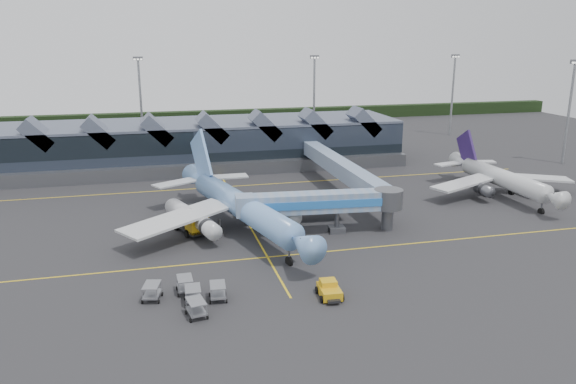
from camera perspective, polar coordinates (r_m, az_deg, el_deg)
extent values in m
plane|color=#29292B|center=(79.12, -3.31, -4.51)|extent=(260.00, 260.00, 0.00)
cube|color=yellow|center=(71.79, -2.10, -6.63)|extent=(120.00, 0.25, 0.01)
cube|color=yellow|center=(105.54, -6.19, 0.55)|extent=(120.00, 0.25, 0.01)
cube|color=yellow|center=(88.44, -4.54, -2.36)|extent=(0.25, 60.00, 0.01)
cube|color=black|center=(185.31, -9.83, 7.48)|extent=(260.00, 4.00, 4.00)
cube|color=black|center=(123.48, -9.88, 4.73)|extent=(90.00, 20.00, 9.00)
cube|color=slate|center=(122.72, -9.98, 6.89)|extent=(90.00, 20.00, 0.60)
cube|color=#5A5C62|center=(113.40, -9.36, 2.15)|extent=(90.00, 2.50, 2.60)
cube|color=slate|center=(117.25, -24.03, 5.44)|extent=(6.43, 6.00, 6.43)
cube|color=slate|center=(115.85, -18.65, 5.86)|extent=(6.43, 6.00, 6.43)
cube|color=slate|center=(115.48, -13.19, 6.24)|extent=(6.43, 6.00, 6.43)
cube|color=slate|center=(116.17, -7.73, 6.55)|extent=(6.43, 6.00, 6.43)
cube|color=slate|center=(117.87, -2.38, 6.81)|extent=(6.43, 6.00, 6.43)
cube|color=slate|center=(120.57, 2.79, 7.00)|extent=(6.43, 6.00, 6.43)
cube|color=slate|center=(124.18, 7.69, 7.13)|extent=(6.43, 6.00, 6.43)
cylinder|color=gray|center=(145.99, -14.71, 8.67)|extent=(0.56, 0.56, 22.00)
cube|color=#5A5C62|center=(145.20, -15.01, 12.97)|extent=(2.40, 0.50, 0.90)
cylinder|color=gray|center=(152.38, 2.66, 9.41)|extent=(0.56, 0.56, 22.00)
cube|color=#5A5C62|center=(151.62, 2.72, 13.55)|extent=(2.40, 0.50, 0.90)
cylinder|color=gray|center=(166.54, 16.35, 9.33)|extent=(0.56, 0.56, 22.00)
cube|color=#5A5C62|center=(165.85, 16.64, 13.10)|extent=(2.40, 0.50, 0.90)
cylinder|color=gray|center=(136.93, 26.61, 7.13)|extent=(0.56, 0.56, 22.00)
cube|color=#5A5C62|center=(136.09, 27.18, 11.70)|extent=(2.40, 0.50, 0.90)
cylinder|color=#759FED|center=(79.71, -4.65, -1.48)|extent=(10.84, 28.80, 3.56)
cone|color=#759FED|center=(65.47, 1.52, -5.25)|extent=(4.71, 5.69, 3.56)
cube|color=black|center=(64.71, 1.80, -4.80)|extent=(1.39, 0.67, 0.48)
cone|color=#759FED|center=(95.52, -9.06, 1.40)|extent=(5.13, 7.29, 3.56)
cube|color=silver|center=(77.89, -11.12, -2.61)|extent=(16.50, 13.28, 1.17)
cube|color=silver|center=(84.86, 0.63, -0.81)|extent=(16.45, 6.24, 1.17)
cylinder|color=silver|center=(76.17, -8.15, -3.59)|extent=(3.40, 5.35, 2.21)
cylinder|color=silver|center=(80.98, -0.11, -2.27)|extent=(3.40, 5.35, 2.21)
cube|color=#759FED|center=(93.18, -8.81, 3.40)|extent=(2.74, 8.92, 9.81)
cube|color=silver|center=(93.03, -11.33, 0.91)|extent=(7.89, 6.11, 0.23)
cube|color=silver|center=(95.92, -6.35, 1.56)|extent=(7.46, 3.00, 0.23)
cylinder|color=#5A5C62|center=(69.15, 0.11, -6.59)|extent=(0.26, 0.26, 2.06)
cylinder|color=#5A5C62|center=(80.53, -6.93, -3.46)|extent=(0.26, 0.26, 2.06)
cylinder|color=#5A5C62|center=(82.84, -3.05, -2.83)|extent=(0.26, 0.26, 2.06)
cylinder|color=black|center=(69.40, 0.11, -7.09)|extent=(0.75, 1.38, 1.32)
cylinder|color=silver|center=(104.38, 21.05, 1.28)|extent=(3.55, 21.36, 3.04)
cone|color=silver|center=(95.02, 25.43, -0.52)|extent=(3.13, 3.72, 3.04)
cube|color=black|center=(94.53, 25.65, -0.22)|extent=(1.16, 0.36, 0.48)
cone|color=silver|center=(114.79, 17.24, 2.95)|extent=(3.16, 4.94, 3.04)
cube|color=silver|center=(101.27, 17.44, 0.88)|extent=(13.25, 7.93, 1.02)
cube|color=silver|center=(109.56, 23.73, 1.35)|extent=(13.26, 7.41, 1.02)
cylinder|color=#5A5C62|center=(100.77, 19.30, 0.20)|extent=(1.97, 3.69, 1.89)
cylinder|color=#5A5C62|center=(106.39, 23.52, 0.56)|extent=(1.97, 3.69, 1.89)
cube|color=#2F1B53|center=(113.24, 17.68, 4.21)|extent=(0.62, 6.84, 7.42)
cube|color=silver|center=(112.23, 16.01, 2.77)|extent=(6.16, 3.59, 0.25)
cube|color=silver|center=(115.92, 18.92, 2.93)|extent=(6.13, 3.35, 0.25)
cylinder|color=#5A5C62|center=(97.40, 24.36, -1.51)|extent=(0.28, 0.28, 1.76)
cylinder|color=#5A5C62|center=(104.18, 19.48, 0.04)|extent=(0.28, 0.28, 1.76)
cylinder|color=#5A5C62|center=(107.18, 21.75, 0.23)|extent=(0.28, 0.28, 1.76)
cylinder|color=black|center=(97.56, 24.32, -1.82)|extent=(0.48, 1.14, 1.13)
cube|color=#6F8FB9|center=(78.87, 3.05, -1.03)|extent=(18.94, 4.44, 2.72)
cube|color=blue|center=(77.51, 3.27, -1.33)|extent=(18.71, 1.75, 1.13)
cube|color=#6F8FB9|center=(77.42, -4.44, -1.37)|extent=(2.69, 3.20, 2.82)
cylinder|color=#5A5C62|center=(80.17, 5.00, -2.53)|extent=(0.66, 0.66, 4.63)
cube|color=#5A5C62|center=(80.77, 4.96, -3.80)|extent=(2.41, 2.07, 0.84)
cylinder|color=black|center=(80.59, 4.31, -3.91)|extent=(0.45, 0.87, 0.84)
cylinder|color=black|center=(81.03, 5.61, -3.83)|extent=(0.45, 0.87, 0.84)
cylinder|color=#5A5C62|center=(81.60, 10.16, -0.69)|extent=(4.13, 4.13, 2.82)
cylinder|color=#5A5C62|center=(82.26, 10.08, -2.24)|extent=(1.69, 1.69, 4.63)
cube|color=black|center=(82.84, -10.31, -3.21)|extent=(5.88, 10.30, 0.56)
cube|color=gold|center=(79.19, -9.24, -3.15)|extent=(3.33, 3.20, 2.44)
cube|color=black|center=(78.24, -8.99, -2.94)|extent=(2.36, 0.98, 1.11)
cylinder|color=silver|center=(83.55, -10.73, -1.99)|extent=(4.58, 6.92, 2.55)
sphere|color=silver|center=(86.40, -11.58, -1.45)|extent=(2.44, 2.44, 2.44)
sphere|color=silver|center=(80.73, -9.82, -2.56)|extent=(2.44, 2.44, 2.44)
cylinder|color=black|center=(79.52, -10.24, -4.22)|extent=(0.74, 1.18, 1.11)
cylinder|color=black|center=(80.58, -8.44, -3.87)|extent=(0.74, 1.18, 1.11)
cylinder|color=black|center=(82.91, -11.33, -3.45)|extent=(0.74, 1.18, 1.11)
cylinder|color=black|center=(83.93, -9.59, -3.12)|extent=(0.74, 1.18, 1.11)
cylinder|color=black|center=(85.36, -12.06, -2.94)|extent=(0.74, 1.18, 1.11)
cylinder|color=black|center=(86.35, -10.36, -2.63)|extent=(0.74, 1.18, 1.11)
cube|color=gold|center=(61.27, 4.23, -10.02)|extent=(2.33, 3.58, 0.96)
cube|color=gold|center=(61.47, 4.11, -9.19)|extent=(1.82, 1.64, 0.67)
cube|color=black|center=(59.80, 4.67, -10.96)|extent=(1.39, 0.85, 0.29)
cylinder|color=black|center=(60.15, 3.47, -10.82)|extent=(0.34, 0.78, 0.77)
cylinder|color=black|center=(60.67, 5.52, -10.62)|extent=(0.34, 0.78, 0.77)
cylinder|color=black|center=(62.16, 2.96, -9.90)|extent=(0.34, 0.78, 0.77)
cylinder|color=black|center=(62.66, 4.95, -9.72)|extent=(0.34, 0.78, 0.77)
cube|color=gray|center=(63.09, -10.40, -9.50)|extent=(1.66, 2.56, 0.17)
cube|color=gray|center=(62.64, -10.45, -8.60)|extent=(1.66, 2.56, 0.09)
cylinder|color=black|center=(64.16, -9.68, -9.45)|extent=(0.15, 0.42, 0.41)
cube|color=gray|center=(61.01, -7.13, -10.26)|extent=(1.80, 2.65, 0.17)
cube|color=gray|center=(60.54, -7.16, -9.33)|extent=(1.80, 2.65, 0.09)
cylinder|color=black|center=(62.05, -6.35, -10.21)|extent=(0.17, 0.42, 0.41)
cube|color=gray|center=(62.24, -13.63, -10.06)|extent=(2.14, 2.83, 0.17)
cube|color=gray|center=(61.78, -13.70, -9.14)|extent=(2.14, 2.83, 0.09)
cylinder|color=black|center=(63.05, -12.65, -10.08)|extent=(0.23, 0.43, 0.41)
cube|color=gray|center=(57.89, -9.29, -11.84)|extent=(2.02, 2.77, 0.17)
cube|color=gray|center=(57.41, -9.33, -10.87)|extent=(2.02, 2.77, 0.09)
cylinder|color=black|center=(59.07, -8.68, -11.69)|extent=(0.21, 0.43, 0.41)
cube|color=gray|center=(60.63, -9.61, -10.54)|extent=(1.69, 2.58, 0.17)
cube|color=gray|center=(60.16, -9.66, -9.60)|extent=(1.69, 2.58, 0.09)
cylinder|color=black|center=(61.67, -8.83, -10.47)|extent=(0.15, 0.42, 0.41)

